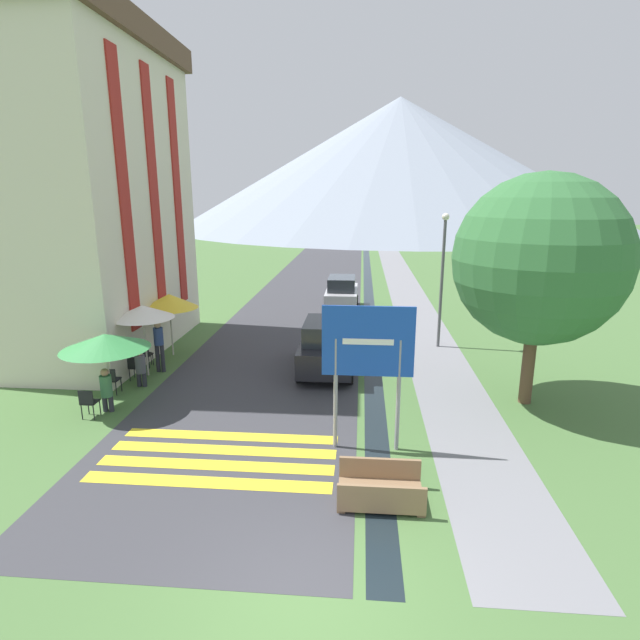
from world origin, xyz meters
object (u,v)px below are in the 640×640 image
Objects in this scene: cafe_umbrella_rear_yellow at (169,301)px; parked_car_near at (327,345)px; person_seated_near at (140,366)px; cafe_umbrella_front_green at (105,342)px; footbridge at (380,490)px; cafe_umbrella_middle_white at (143,312)px; road_sign at (368,354)px; streetlamp at (442,270)px; person_seated_far at (106,388)px; tree_by_path at (540,260)px; person_standing_terrace at (159,343)px; cafe_chair_far_right at (143,353)px; cafe_chair_middle at (135,366)px; hotel_building at (89,183)px; parked_car_far at (342,294)px; cafe_chair_nearest at (88,401)px; cafe_chair_far_left at (145,354)px; cafe_chair_near_right at (111,378)px.

parked_car_near is at bearing -11.57° from cafe_umbrella_rear_yellow.
cafe_umbrella_front_green is at bearing -94.54° from person_seated_near.
cafe_umbrella_middle_white is (-7.66, 6.57, 2.00)m from footbridge.
streetlamp reaches higher than road_sign.
person_seated_near is (0.14, 1.91, -0.01)m from person_seated_far.
footbridge is 0.26× the size of tree_by_path.
person_seated_near is (0.23, -1.00, -1.53)m from cafe_umbrella_middle_white.
person_standing_terrace is at bearing 172.05° from tree_by_path.
person_seated_near is (-7.14, 3.44, -1.71)m from road_sign.
cafe_chair_far_right is 11.66m from streetlamp.
road_sign reaches higher than cafe_chair_middle.
hotel_building reaches higher than cafe_chair_middle.
road_sign is 5.80m from parked_car_near.
person_seated_far is 0.19× the size of tree_by_path.
road_sign is at bearing -146.07° from tree_by_path.
cafe_chair_far_right is at bearing 170.63° from tree_by_path.
parked_car_far is (9.12, 7.43, -5.50)m from hotel_building.
cafe_chair_middle is 0.68× the size of person_seated_near.
cafe_chair_middle is 0.35× the size of cafe_umbrella_middle_white.
road_sign is 4.18× the size of cafe_chair_nearest.
cafe_chair_far_left is at bearing 95.58° from cafe_chair_nearest.
cafe_chair_far_left is 0.35× the size of cafe_umbrella_front_green.
hotel_building reaches higher than cafe_umbrella_front_green.
hotel_building is 7.72m from cafe_umbrella_front_green.
cafe_chair_middle is at bearing 96.54° from person_seated_far.
parked_car_far is 0.73× the size of streetlamp.
hotel_building is at bearing 135.84° from cafe_umbrella_middle_white.
cafe_umbrella_middle_white is at bearing 174.00° from tree_by_path.
cafe_chair_middle is at bearing -166.28° from parked_car_near.
person_seated_near is at bearing -117.77° from parked_car_far.
road_sign is at bearing -76.41° from parked_car_near.
hotel_building reaches higher than streetlamp.
cafe_chair_nearest is at bearing -103.34° from cafe_chair_middle.
road_sign is 4.18× the size of cafe_chair_near_right.
cafe_chair_far_right is at bearing 99.63° from cafe_umbrella_front_green.
cafe_umbrella_rear_yellow reaches higher than cafe_umbrella_front_green.
cafe_chair_far_left is (-0.01, 2.45, 0.00)m from cafe_chair_near_right.
cafe_umbrella_front_green is at bearing 70.10° from cafe_chair_nearest.
road_sign is 0.67× the size of streetlamp.
cafe_chair_far_right is 1.00× the size of cafe_chair_middle.
cafe_chair_near_right is (-8.06, 4.86, 0.29)m from footbridge.
cafe_umbrella_rear_yellow is (-7.34, 6.68, -0.29)m from road_sign.
cafe_chair_nearest is 5.86m from cafe_umbrella_rear_yellow.
tree_by_path reaches higher than person_seated_far.
cafe_chair_far_right is (-0.10, 2.51, 0.00)m from cafe_chair_near_right.
cafe_chair_far_left is 1.29m from cafe_chair_middle.
person_seated_far is (0.60, -3.73, 0.20)m from cafe_chair_far_right.
footbridge is at bearing -36.83° from person_seated_near.
cafe_chair_nearest is at bearing -112.49° from cafe_umbrella_front_green.
cafe_umbrella_middle_white reaches higher than person_seated_far.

